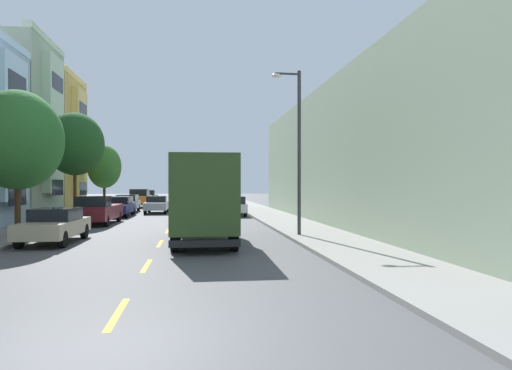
{
  "coord_description": "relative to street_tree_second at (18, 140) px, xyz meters",
  "views": [
    {
      "loc": [
        1.45,
        -6.65,
        2.41
      ],
      "look_at": [
        6.25,
        29.21,
        2.37
      ],
      "focal_mm": 31.59,
      "sensor_mm": 36.0,
      "label": 1
    }
  ],
  "objects": [
    {
      "name": "ground_plane",
      "position": [
        6.4,
        15.44,
        -4.38
      ],
      "size": [
        160.0,
        160.0,
        0.0
      ],
      "primitive_type": "plane",
      "color": "#4C4C4F"
    },
    {
      "name": "street_tree_farthest",
      "position": [
        -0.0,
        19.07,
        -0.44
      ],
      "size": [
        2.87,
        2.87,
        5.68
      ],
      "color": "#47331E",
      "rests_on": "sidewalk_left"
    },
    {
      "name": "parked_hatchback_red",
      "position": [
        10.82,
        36.4,
        -3.63
      ],
      "size": [
        1.83,
        4.04,
        1.5
      ],
      "color": "#AD1E1E",
      "rests_on": "ground_plane"
    },
    {
      "name": "parked_sedan_champagne",
      "position": [
        2.08,
        -1.73,
        -3.64
      ],
      "size": [
        1.9,
        4.54,
        1.43
      ],
      "color": "tan",
      "rests_on": "ground_plane"
    },
    {
      "name": "parked_suv_orange",
      "position": [
        2.03,
        27.06,
        -3.4
      ],
      "size": [
        1.99,
        4.82,
        1.93
      ],
      "color": "orange",
      "rests_on": "ground_plane"
    },
    {
      "name": "parked_pickup_forest",
      "position": [
        2.04,
        35.09,
        -3.56
      ],
      "size": [
        2.05,
        5.32,
        1.73
      ],
      "color": "#194C28",
      "rests_on": "ground_plane"
    },
    {
      "name": "delivery_box_truck",
      "position": [
        8.2,
        -2.75,
        -2.43
      ],
      "size": [
        2.5,
        7.26,
        3.49
      ],
      "color": "#2D471E",
      "rests_on": "ground_plane"
    },
    {
      "name": "street_lamp",
      "position": [
        12.36,
        -1.24,
        0.02
      ],
      "size": [
        1.35,
        0.28,
        7.43
      ],
      "color": "#38383D",
      "rests_on": "sidewalk_right"
    },
    {
      "name": "apartment_block_opposite",
      "position": [
        20.1,
        5.44,
        -0.27
      ],
      "size": [
        10.0,
        36.0,
        8.22
      ],
      "primitive_type": "cube",
      "color": "#99AD8E",
      "rests_on": "ground_plane"
    },
    {
      "name": "parked_wagon_navy",
      "position": [
        2.13,
        13.64,
        -3.58
      ],
      "size": [
        1.85,
        4.71,
        1.5
      ],
      "color": "navy",
      "rests_on": "ground_plane"
    },
    {
      "name": "parked_sedan_black",
      "position": [
        10.77,
        24.1,
        -3.64
      ],
      "size": [
        1.91,
        4.54,
        1.43
      ],
      "color": "black",
      "rests_on": "ground_plane"
    },
    {
      "name": "sidewalk_left",
      "position": [
        -0.7,
        13.44,
        -4.31
      ],
      "size": [
        3.2,
        120.0,
        0.14
      ],
      "primitive_type": "cube",
      "color": "gray",
      "rests_on": "ground_plane"
    },
    {
      "name": "parked_wagon_sky",
      "position": [
        1.91,
        19.16,
        -3.58
      ],
      "size": [
        1.91,
        4.73,
        1.5
      ],
      "color": "#7A9EC6",
      "rests_on": "ground_plane"
    },
    {
      "name": "moving_silver_sedan",
      "position": [
        4.6,
        17.41,
        -3.64
      ],
      "size": [
        1.8,
        4.5,
        1.43
      ],
      "color": "#B2B5BA",
      "rests_on": "ground_plane"
    },
    {
      "name": "street_tree_third",
      "position": [
        -0.0,
        9.53,
        0.67
      ],
      "size": [
        3.73,
        3.73,
        6.98
      ],
      "color": "#47331E",
      "rests_on": "sidewalk_left"
    },
    {
      "name": "street_tree_second",
      "position": [
        0.0,
        0.0,
        0.0
      ],
      "size": [
        3.89,
        3.89,
        6.46
      ],
      "color": "#47331E",
      "rests_on": "sidewalk_left"
    },
    {
      "name": "lane_centerline_dashes",
      "position": [
        6.4,
        9.94,
        -4.38
      ],
      "size": [
        0.14,
        47.2,
        0.01
      ],
      "color": "yellow",
      "rests_on": "ground_plane"
    },
    {
      "name": "parked_pickup_burgundy",
      "position": [
        1.94,
        6.98,
        -3.56
      ],
      "size": [
        2.13,
        5.35,
        1.73
      ],
      "color": "maroon",
      "rests_on": "ground_plane"
    },
    {
      "name": "townhouse_fifth_mustard",
      "position": [
        -7.27,
        19.04,
        1.3
      ],
      "size": [
        10.76,
        6.98,
        11.77
      ],
      "color": "tan",
      "rests_on": "ground_plane"
    },
    {
      "name": "sidewalk_right",
      "position": [
        13.5,
        13.44,
        -4.31
      ],
      "size": [
        3.2,
        120.0,
        0.14
      ],
      "primitive_type": "cube",
      "color": "gray",
      "rests_on": "ground_plane"
    },
    {
      "name": "parked_wagon_white",
      "position": [
        10.71,
        13.46,
        -3.58
      ],
      "size": [
        1.89,
        4.73,
        1.5
      ],
      "color": "silver",
      "rests_on": "ground_plane"
    }
  ]
}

